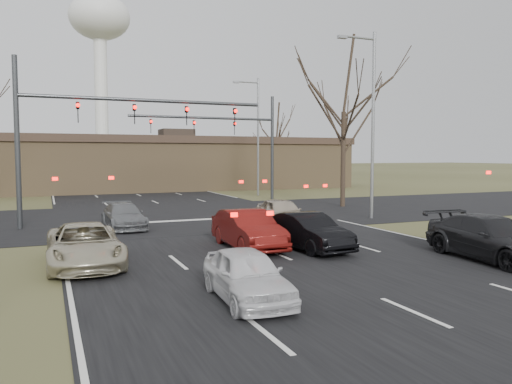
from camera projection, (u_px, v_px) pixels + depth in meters
The scene contains 18 objects.
ground at pixel (321, 273), 14.54m from camera, with size 360.00×360.00×0.00m, color #434323.
road_main at pixel (103, 180), 69.70m from camera, with size 14.00×300.00×0.02m, color black.
road_cross at pixel (187, 216), 28.33m from camera, with size 200.00×14.00×0.02m, color black.
building at pixel (147, 163), 50.05m from camera, with size 42.40×10.40×5.30m.
water_tower at pixel (100, 27), 124.59m from camera, with size 15.00×15.00×44.50m.
mast_arm_near at pixel (91, 122), 24.10m from camera, with size 12.12×0.24×8.00m.
mast_arm_far at pixel (238, 135), 37.71m from camera, with size 11.12×0.24×8.00m.
streetlight_right_near at pixel (370, 115), 26.74m from camera, with size 2.34×0.25×10.00m.
streetlight_right_far at pixel (256, 130), 42.56m from camera, with size 2.34×0.25×10.00m.
tree_right_near at pixel (344, 73), 32.85m from camera, with size 6.90×6.90×11.50m.
tree_right_far at pixel (277, 122), 52.01m from camera, with size 5.40×5.40×9.00m.
car_silver_suv at pixel (85, 245), 15.42m from camera, with size 2.19×4.75×1.32m, color #C0B89B.
car_white_sedan at pixel (247, 275), 11.77m from camera, with size 1.46×3.64×1.24m, color silver.
car_black_hatch at pixel (308, 232), 18.13m from camera, with size 1.42×4.07×1.34m, color black.
car_charcoal_sedan at pixel (492, 238), 16.34m from camera, with size 2.04×5.01×1.45m, color black.
car_grey_ahead at pixel (124, 216), 23.45m from camera, with size 1.66×4.09×1.19m, color slate.
car_red_ahead at pixel (248, 229), 18.37m from camera, with size 1.51×4.33×1.43m, color #61110D.
car_silver_ahead at pixel (281, 213), 23.80m from camera, with size 1.64×4.09×1.39m, color #C0B19B.
Camera 1 is at (-7.30, -12.48, 3.43)m, focal length 35.00 mm.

